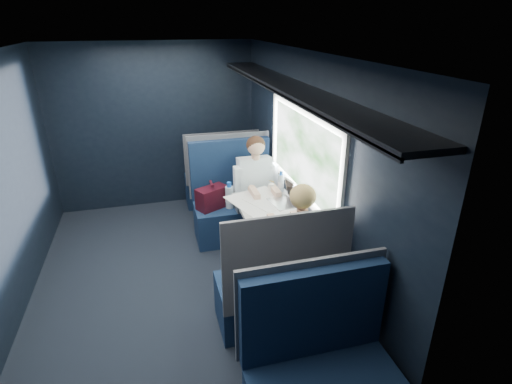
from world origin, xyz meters
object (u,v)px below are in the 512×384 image
object	(u,v)px
bottle_small	(281,182)
seat_row_front	(221,179)
man	(257,185)
seat_row_back	(319,372)
table	(268,216)
seat_bay_near	(233,204)
seat_bay_far	(277,288)
woman	(298,243)
cup	(271,188)
laptop	(288,197)

from	to	relation	value
bottle_small	seat_row_front	bearing A→B (deg)	108.34
seat_row_front	man	world-z (taller)	man
seat_row_back	bottle_small	xyz separation A→B (m)	(0.46, 2.21, 0.44)
table	bottle_small	bearing A→B (deg)	56.54
table	seat_row_back	world-z (taller)	seat_row_back
seat_bay_near	man	xyz separation A→B (m)	(0.27, -0.17, 0.29)
seat_bay_far	seat_row_front	bearing A→B (deg)	90.00
seat_row_front	woman	xyz separation A→B (m)	(0.25, -2.50, 0.32)
seat_bay_near	seat_row_back	size ratio (longest dim) A/B	1.09
seat_row_back	cup	xyz separation A→B (m)	(0.35, 2.24, 0.38)
seat_bay_near	table	bearing A→B (deg)	-77.13
laptop	cup	xyz separation A→B (m)	(-0.08, 0.35, -0.02)
seat_bay_near	laptop	world-z (taller)	seat_bay_near
table	woman	distance (m)	0.71
seat_bay_far	cup	world-z (taller)	seat_bay_far
table	man	distance (m)	0.70
table	seat_bay_near	world-z (taller)	seat_bay_near
laptop	bottle_small	distance (m)	0.33
laptop	table	bearing A→B (deg)	-160.23
seat_row_front	man	distance (m)	1.17
seat_row_front	woman	world-z (taller)	woman
man	cup	world-z (taller)	man
table	man	xyz separation A→B (m)	(0.07, 0.70, 0.06)
seat_bay_far	laptop	distance (m)	1.12
seat_bay_far	cup	bearing A→B (deg)	75.08
seat_row_back	seat_row_front	bearing A→B (deg)	90.00
seat_row_front	seat_row_back	distance (m)	3.59
seat_row_back	cup	bearing A→B (deg)	81.09
seat_bay_far	man	distance (m)	1.62
seat_bay_near	woman	size ratio (longest dim) A/B	0.95
seat_row_front	laptop	world-z (taller)	seat_row_front
seat_bay_near	woman	xyz separation A→B (m)	(0.27, -1.58, 0.30)
seat_bay_near	seat_row_front	world-z (taller)	seat_bay_near
woman	bottle_small	bearing A→B (deg)	79.53
seat_bay_far	seat_row_front	distance (m)	2.67
seat_bay_far	woman	xyz separation A→B (m)	(0.25, 0.17, 0.31)
man	table	bearing A→B (deg)	-95.52
woman	bottle_small	distance (m)	1.15
seat_row_front	woman	bearing A→B (deg)	-84.30
woman	cup	size ratio (longest dim) A/B	14.83
seat_bay_near	laptop	bearing A→B (deg)	-60.39
seat_bay_far	woman	size ratio (longest dim) A/B	0.95
seat_row_back	laptop	world-z (taller)	seat_row_back
seat_bay_far	seat_bay_near	bearing A→B (deg)	90.53
bottle_small	cup	bearing A→B (deg)	167.55
seat_bay_far	woman	bearing A→B (deg)	33.82
seat_row_front	bottle_small	size ratio (longest dim) A/B	4.83
bottle_small	seat_bay_far	bearing A→B (deg)	-109.51
seat_bay_far	seat_row_back	xyz separation A→B (m)	(0.00, -0.92, -0.00)
seat_bay_near	woman	bearing A→B (deg)	-80.42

